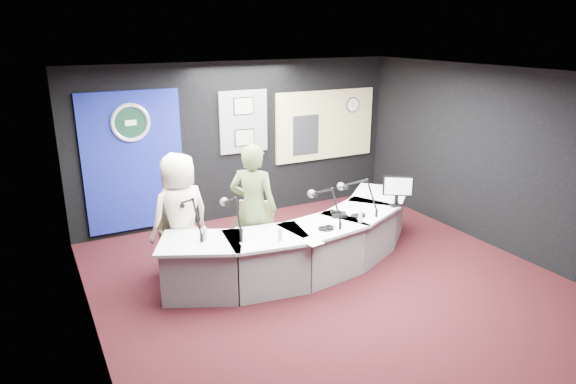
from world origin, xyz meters
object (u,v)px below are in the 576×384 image
armchair_left (182,244)px  person_man (180,216)px  broadcast_desk (305,243)px  person_woman (253,208)px  armchair_right (254,237)px

armchair_left → person_man: size_ratio=0.52×
broadcast_desk → person_woman: size_ratio=2.44×
armchair_right → person_woman: bearing=60.2°
armchair_right → person_man: size_ratio=0.56×
broadcast_desk → person_man: person_man is taller
broadcast_desk → armchair_left: bearing=159.9°
armchair_right → person_woman: 0.43m
armchair_left → armchair_right: armchair_right is taller
broadcast_desk → armchair_left: armchair_left is taller
broadcast_desk → person_man: 1.81m
person_man → person_woman: (0.96, -0.30, 0.04)m
person_man → armchair_left: bearing=-13.4°
broadcast_desk → person_woman: bearing=155.7°
person_man → armchair_right: bearing=149.5°
person_man → person_woman: size_ratio=0.95×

